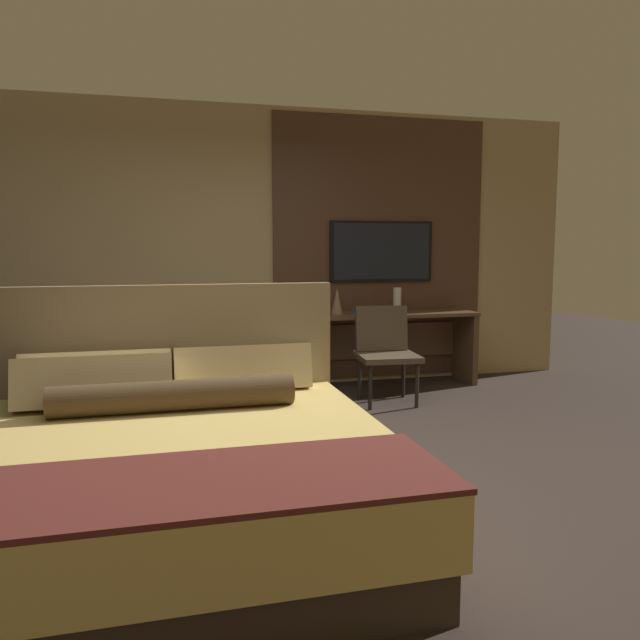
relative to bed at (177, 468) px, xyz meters
name	(u,v)px	position (x,y,z in m)	size (l,w,h in m)	color
ground_plane	(295,477)	(0.72, 0.57, -0.32)	(16.00, 16.00, 0.00)	#332823
wall_back_tv_panel	(257,249)	(0.92, 3.16, 1.08)	(7.20, 0.09, 2.80)	tan
bed	(177,468)	(0.00, 0.00, 0.00)	(2.06, 2.08, 1.18)	#33281E
desk	(388,336)	(2.22, 2.88, 0.19)	(1.78, 0.51, 0.76)	brown
tv	(382,251)	(2.22, 3.09, 1.05)	(1.12, 0.04, 0.63)	black
desk_chair	(385,346)	(1.95, 2.25, 0.20)	(0.57, 0.57, 0.87)	#4C3D2D
vase_tall	(397,300)	(2.30, 2.84, 0.56)	(0.08, 0.08, 0.25)	silver
vase_short	(337,301)	(1.67, 2.86, 0.57)	(0.12, 0.12, 0.26)	#846647
book	(363,312)	(1.93, 2.83, 0.45)	(0.26, 0.21, 0.03)	navy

